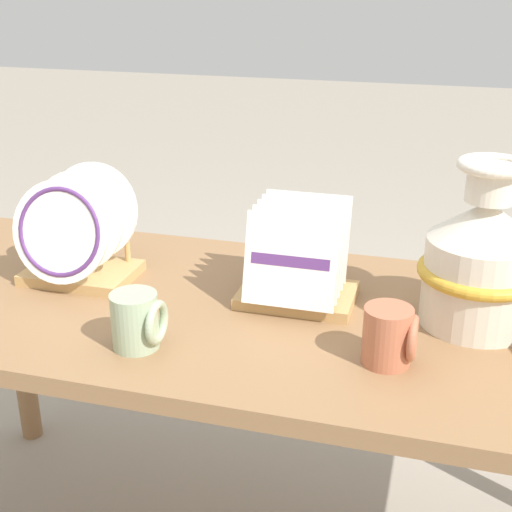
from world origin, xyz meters
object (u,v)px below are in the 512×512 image
Objects in this scene: ceramic_vase at (481,260)px; mug_terracotta_glaze at (390,336)px; dish_rack_square_plates at (298,268)px; dish_rack_round_plates at (76,243)px; mug_sage_glaze at (137,321)px.

ceramic_vase reaches higher than mug_terracotta_glaze.
dish_rack_square_plates is 0.28m from mug_terracotta_glaze.
ceramic_vase is at bearing 53.69° from mug_terracotta_glaze.
ceramic_vase is 0.80m from dish_rack_round_plates.
dish_rack_round_plates is 1.02× the size of dish_rack_square_plates.
dish_rack_square_plates reaches higher than mug_terracotta_glaze.
dish_rack_round_plates is at bearing 166.18° from mug_terracotta_glaze.
mug_sage_glaze is at bearing -155.97° from ceramic_vase.
dish_rack_square_plates is 0.34m from mug_sage_glaze.
ceramic_vase is at bearing 1.68° from dish_rack_round_plates.
ceramic_vase is 0.24m from mug_terracotta_glaze.
dish_rack_square_plates is (-0.33, 0.00, -0.06)m from ceramic_vase.
mug_sage_glaze is 0.43m from mug_terracotta_glaze.
dish_rack_round_plates is 2.29× the size of mug_sage_glaze.
ceramic_vase reaches higher than dish_rack_round_plates.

